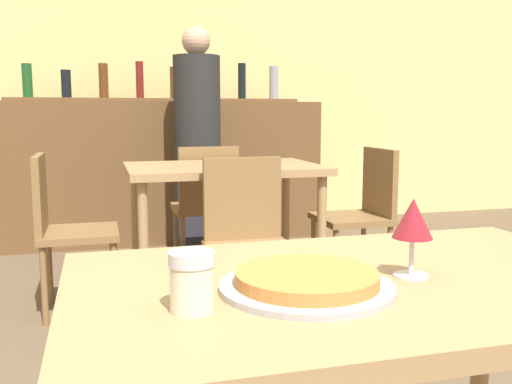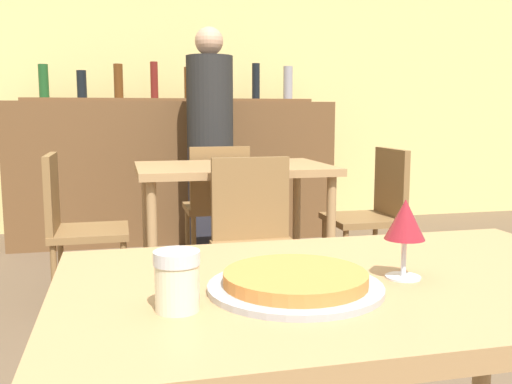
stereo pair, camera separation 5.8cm
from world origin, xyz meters
TOP-DOWN VIEW (x-y plane):
  - wall_back at (0.00, 4.23)m, footprint 8.00×0.05m
  - dining_table_near at (0.00, 0.00)m, footprint 1.17×0.72m
  - dining_table_far at (0.16, 2.06)m, footprint 1.05×0.72m
  - bar_counter at (0.00, 3.73)m, footprint 2.60×0.56m
  - bar_back_shelf at (0.02, 3.87)m, footprint 2.39×0.24m
  - chair_far_side_front at (0.16, 1.53)m, footprint 0.40×0.40m
  - chair_far_side_back at (0.16, 2.59)m, footprint 0.40×0.40m
  - chair_far_side_left at (-0.69, 2.06)m, footprint 0.40×0.40m
  - chair_far_side_right at (1.02, 2.06)m, footprint 0.40×0.40m
  - pizza_tray at (-0.14, -0.05)m, footprint 0.33×0.33m
  - cheese_shaker at (-0.36, -0.10)m, footprint 0.08×0.08m
  - person_standing at (0.21, 3.15)m, footprint 0.34×0.34m
  - wine_glass at (0.10, -0.02)m, footprint 0.08×0.08m

SIDE VIEW (x-z plane):
  - chair_far_side_front at x=0.16m, z-range 0.07..0.90m
  - chair_far_side_back at x=0.16m, z-range 0.07..0.90m
  - chair_far_side_left at x=-0.69m, z-range 0.07..0.90m
  - chair_far_side_right at x=1.02m, z-range 0.07..0.90m
  - bar_counter at x=0.00m, z-range 0.00..1.13m
  - dining_table_near at x=0.00m, z-range 0.28..1.01m
  - dining_table_far at x=0.16m, z-range 0.29..1.05m
  - pizza_tray at x=-0.14m, z-range 0.72..0.76m
  - cheese_shaker at x=-0.36m, z-range 0.73..0.83m
  - wine_glass at x=0.10m, z-range 0.76..0.92m
  - person_standing at x=0.21m, z-range 0.07..1.73m
  - bar_back_shelf at x=0.02m, z-range 1.05..1.38m
  - wall_back at x=0.00m, z-range 0.00..2.80m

